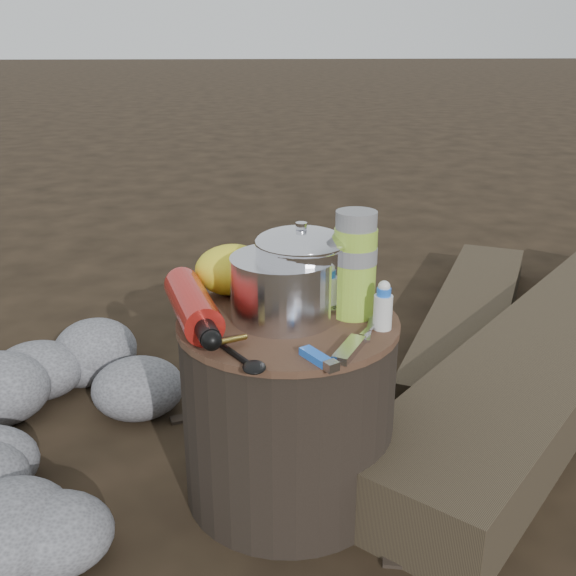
{
  "coord_description": "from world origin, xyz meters",
  "views": [
    {
      "loc": [
        -0.08,
        -1.24,
        0.95
      ],
      "look_at": [
        0.0,
        0.0,
        0.48
      ],
      "focal_mm": 41.65,
      "sensor_mm": 36.0,
      "label": 1
    }
  ],
  "objects": [
    {
      "name": "fuel_bottle",
      "position": [
        -0.19,
        -0.0,
        0.45
      ],
      "size": [
        0.15,
        0.33,
        0.08
      ],
      "primitive_type": null,
      "rotation": [
        0.0,
        0.0,
        0.25
      ],
      "color": "red",
      "rests_on": "stump"
    },
    {
      "name": "stump",
      "position": [
        0.0,
        0.0,
        0.21
      ],
      "size": [
        0.45,
        0.45,
        0.41
      ],
      "primitive_type": "cylinder",
      "color": "black",
      "rests_on": "ground"
    },
    {
      "name": "food_pouch",
      "position": [
        0.01,
        0.18,
        0.47
      ],
      "size": [
        0.1,
        0.03,
        0.12
      ],
      "primitive_type": "cube",
      "rotation": [
        0.0,
        0.0,
        0.11
      ],
      "color": "#0C164A",
      "rests_on": "stump"
    },
    {
      "name": "log_small",
      "position": [
        0.68,
        0.81,
        0.06
      ],
      "size": [
        0.8,
        1.3,
        0.11
      ],
      "primitive_type": "cube",
      "rotation": [
        0.0,
        0.0,
        -0.45
      ],
      "color": "#372E20",
      "rests_on": "ground"
    },
    {
      "name": "camping_pot",
      "position": [
        0.03,
        0.03,
        0.5
      ],
      "size": [
        0.18,
        0.18,
        0.18
      ],
      "primitive_type": "cylinder",
      "color": "silver",
      "rests_on": "stump"
    },
    {
      "name": "ground",
      "position": [
        0.0,
        0.0,
        0.0
      ],
      "size": [
        60.0,
        60.0,
        0.0
      ],
      "primitive_type": "plane",
      "color": "black",
      "rests_on": "ground"
    },
    {
      "name": "squeeze_bottle",
      "position": [
        0.18,
        -0.06,
        0.46
      ],
      "size": [
        0.04,
        0.04,
        0.09
      ],
      "primitive_type": "cylinder",
      "color": "silver",
      "rests_on": "stump"
    },
    {
      "name": "stuff_sack",
      "position": [
        -0.11,
        0.15,
        0.47
      ],
      "size": [
        0.16,
        0.13,
        0.11
      ],
      "primitive_type": "ellipsoid",
      "color": "yellow",
      "rests_on": "stump"
    },
    {
      "name": "rock_ring",
      "position": [
        -0.56,
        0.19,
        0.09
      ],
      "size": [
        0.41,
        0.89,
        0.18
      ],
      "primitive_type": null,
      "color": "slate",
      "rests_on": "ground"
    },
    {
      "name": "thermos",
      "position": [
        0.14,
        0.01,
        0.52
      ],
      "size": [
        0.09,
        0.09,
        0.22
      ],
      "primitive_type": "cylinder",
      "color": "#9DCD38",
      "rests_on": "stump"
    },
    {
      "name": "travel_mug",
      "position": [
        0.11,
        0.16,
        0.47
      ],
      "size": [
        0.08,
        0.08,
        0.12
      ],
      "primitive_type": "cylinder",
      "color": "black",
      "rests_on": "stump"
    },
    {
      "name": "lighter",
      "position": [
        0.04,
        -0.19,
        0.42
      ],
      "size": [
        0.07,
        0.09,
        0.02
      ],
      "primitive_type": "cube",
      "rotation": [
        0.0,
        0.0,
        0.53
      ],
      "color": "blue",
      "rests_on": "stump"
    },
    {
      "name": "spork",
      "position": [
        -0.11,
        -0.15,
        0.42
      ],
      "size": [
        0.11,
        0.15,
        0.01
      ],
      "primitive_type": null,
      "rotation": [
        0.0,
        0.0,
        0.55
      ],
      "color": "black",
      "rests_on": "stump"
    },
    {
      "name": "log_main",
      "position": [
        0.85,
        0.5,
        0.08
      ],
      "size": [
        1.58,
        1.72,
        0.17
      ],
      "primitive_type": "cube",
      "rotation": [
        0.0,
        0.0,
        -0.73
      ],
      "color": "#372E20",
      "rests_on": "ground"
    },
    {
      "name": "foil_windscreen",
      "position": [
        -0.01,
        0.01,
        0.48
      ],
      "size": [
        0.21,
        0.21,
        0.13
      ],
      "primitive_type": "cylinder",
      "color": "silver",
      "rests_on": "stump"
    },
    {
      "name": "multitool",
      "position": [
        0.1,
        -0.16,
        0.42
      ],
      "size": [
        0.08,
        0.11,
        0.01
      ],
      "primitive_type": "cube",
      "rotation": [
        0.0,
        0.0,
        -0.5
      ],
      "color": "#B7B7BC",
      "rests_on": "stump"
    },
    {
      "name": "pot_grabber",
      "position": [
        0.16,
        -0.06,
        0.42
      ],
      "size": [
        0.08,
        0.13,
        0.01
      ],
      "primitive_type": null,
      "rotation": [
        0.0,
        0.0,
        -0.41
      ],
      "color": "#B7B7BC",
      "rests_on": "stump"
    }
  ]
}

